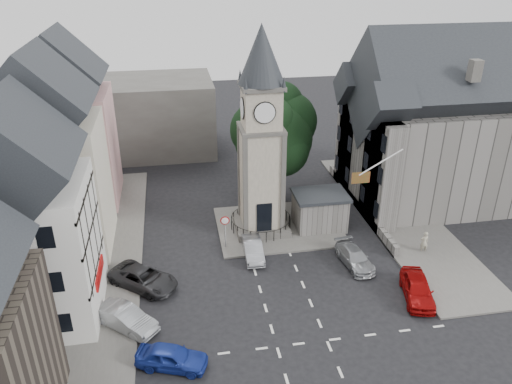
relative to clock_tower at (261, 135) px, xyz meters
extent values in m
plane|color=black|center=(0.00, -7.99, -8.12)|extent=(120.00, 120.00, 0.00)
cube|color=#595651|center=(-12.50, -1.99, -8.05)|extent=(6.00, 30.00, 0.14)
cube|color=#595651|center=(12.00, 0.01, -8.05)|extent=(6.00, 26.00, 0.14)
cube|color=#595651|center=(1.50, 0.01, -8.04)|extent=(10.00, 8.00, 0.16)
cube|color=silver|center=(0.00, -13.49, -8.12)|extent=(20.00, 8.00, 0.01)
cube|color=#4C4944|center=(0.00, 0.01, -7.77)|extent=(4.20, 4.20, 0.70)
torus|color=black|center=(0.00, 0.01, -7.04)|extent=(4.86, 4.86, 0.06)
cube|color=gray|center=(0.00, 0.01, -3.42)|extent=(3.00, 3.00, 8.00)
cube|color=black|center=(0.00, -1.44, -6.22)|extent=(1.20, 0.25, 2.40)
cube|color=#4C4944|center=(0.00, 0.01, 0.58)|extent=(3.30, 3.30, 0.25)
cube|color=gray|center=(0.00, 0.01, 2.18)|extent=(2.70, 2.70, 3.20)
cylinder|color=white|center=(0.00, -1.39, 2.18)|extent=(1.50, 0.12, 1.50)
cube|color=#4C4944|center=(0.00, 0.01, 3.78)|extent=(3.10, 3.10, 0.30)
cone|color=black|center=(0.00, 0.01, 6.03)|extent=(3.40, 3.40, 4.20)
cube|color=#605D59|center=(4.80, -0.49, -6.72)|extent=(4.00, 3.00, 2.80)
cube|color=black|center=(4.80, -0.49, -5.17)|extent=(4.30, 3.30, 0.25)
cylinder|color=black|center=(2.00, 5.01, -5.92)|extent=(0.70, 0.70, 4.40)
cylinder|color=black|center=(-3.20, -2.49, -6.87)|extent=(0.10, 0.10, 2.50)
cone|color=#A50C0C|center=(-3.20, -2.59, -5.62)|extent=(0.70, 0.06, 0.70)
cone|color=white|center=(-3.20, -2.61, -5.62)|extent=(0.54, 0.04, 0.54)
cube|color=#C4878F|center=(-15.50, 8.01, -3.12)|extent=(7.50, 7.00, 10.00)
cube|color=beige|center=(-15.50, 0.01, -3.12)|extent=(7.50, 7.00, 10.00)
cube|color=silver|center=(-15.50, -7.99, -3.62)|extent=(7.50, 7.00, 9.00)
cube|color=#4C4944|center=(-12.00, 20.01, -4.12)|extent=(20.00, 10.00, 8.00)
cube|color=#605D59|center=(16.00, 3.01, -3.62)|extent=(14.00, 10.00, 9.00)
cube|color=#605D59|center=(9.80, -0.49, -3.62)|extent=(1.60, 4.40, 9.00)
cube|color=#605D59|center=(9.80, 6.51, -3.62)|extent=(1.60, 4.40, 9.00)
cube|color=#605D59|center=(9.20, 2.01, -7.67)|extent=(0.40, 16.00, 0.90)
cylinder|color=white|center=(8.00, -3.99, -1.12)|extent=(3.17, 0.10, 1.89)
plane|color=#B21414|center=(6.60, -3.99, -2.22)|extent=(1.40, 0.00, 1.40)
imported|color=navy|center=(-7.50, -13.99, -7.45)|extent=(4.26, 2.81, 1.35)
imported|color=#94989B|center=(-10.18, -10.33, -7.42)|extent=(4.17, 3.89, 1.40)
imported|color=#28282A|center=(-9.24, -6.31, -7.44)|extent=(5.23, 4.87, 1.36)
imported|color=gray|center=(-1.31, -3.94, -7.49)|extent=(1.44, 3.86, 1.26)
imported|color=#919498|center=(5.79, -6.24, -7.51)|extent=(2.19, 4.36, 1.21)
imported|color=#950808|center=(8.50, -10.65, -7.37)|extent=(2.80, 4.69, 1.50)
imported|color=#ACA58E|center=(11.50, -5.59, -7.22)|extent=(0.66, 0.44, 1.80)
camera|label=1|loc=(-6.46, -34.99, 12.64)|focal=35.00mm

